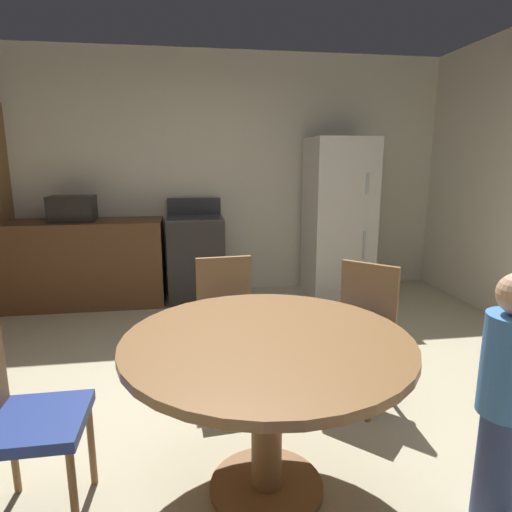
% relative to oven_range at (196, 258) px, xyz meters
% --- Properties ---
extents(ground_plane, '(14.00, 14.00, 0.00)m').
position_rel_oven_range_xyz_m(ground_plane, '(0.19, -2.45, -0.47)').
color(ground_plane, beige).
extents(wall_back, '(5.73, 0.12, 2.70)m').
position_rel_oven_range_xyz_m(wall_back, '(0.19, 0.40, 0.88)').
color(wall_back, silver).
rests_on(wall_back, ground).
extents(kitchen_counter, '(2.03, 0.60, 0.90)m').
position_rel_oven_range_xyz_m(kitchen_counter, '(-1.36, -0.00, -0.02)').
color(kitchen_counter, brown).
rests_on(kitchen_counter, ground).
extents(oven_range, '(0.60, 0.60, 1.10)m').
position_rel_oven_range_xyz_m(oven_range, '(0.00, 0.00, 0.00)').
color(oven_range, '#2D2B28').
rests_on(oven_range, ground).
extents(refrigerator, '(0.68, 0.68, 1.76)m').
position_rel_oven_range_xyz_m(refrigerator, '(1.60, -0.05, 0.41)').
color(refrigerator, silver).
rests_on(refrigerator, ground).
extents(microwave, '(0.44, 0.32, 0.26)m').
position_rel_oven_range_xyz_m(microwave, '(-1.25, -0.00, 0.56)').
color(microwave, black).
rests_on(microwave, kitchen_counter).
extents(dining_table, '(1.26, 1.26, 0.76)m').
position_rel_oven_range_xyz_m(dining_table, '(0.25, -3.00, 0.14)').
color(dining_table, olive).
rests_on(dining_table, ground).
extents(chair_north, '(0.43, 0.43, 0.87)m').
position_rel_oven_range_xyz_m(chair_north, '(0.17, -1.96, 0.03)').
color(chair_north, olive).
rests_on(chair_north, ground).
extents(chair_northeast, '(0.57, 0.57, 0.87)m').
position_rel_oven_range_xyz_m(chair_northeast, '(0.99, -2.26, 0.03)').
color(chair_northeast, olive).
rests_on(chair_northeast, ground).
extents(chair_west, '(0.40, 0.40, 0.87)m').
position_rel_oven_range_xyz_m(chair_west, '(-0.79, -3.01, 0.03)').
color(chair_west, olive).
rests_on(chair_west, ground).
extents(person_child, '(0.28, 0.28, 1.09)m').
position_rel_oven_range_xyz_m(person_child, '(1.18, -3.31, 0.11)').
color(person_child, '#3D4C84').
rests_on(person_child, ground).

